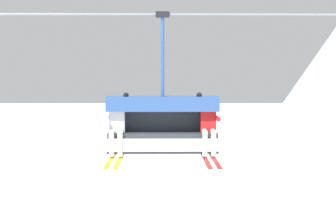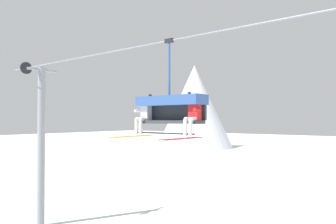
{
  "view_description": "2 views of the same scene",
  "coord_description": "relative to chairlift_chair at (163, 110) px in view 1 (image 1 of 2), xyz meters",
  "views": [
    {
      "loc": [
        1.64,
        -11.45,
        6.32
      ],
      "look_at": [
        1.78,
        -0.73,
        5.53
      ],
      "focal_mm": 55.0,
      "sensor_mm": 36.0,
      "label": 1
    },
    {
      "loc": [
        7.83,
        -8.61,
        5.14
      ],
      "look_at": [
        1.64,
        -0.82,
        5.36
      ],
      "focal_mm": 35.0,
      "sensor_mm": 36.0,
      "label": 2
    }
  ],
  "objects": [
    {
      "name": "skier_red",
      "position": [
        0.94,
        -0.21,
        -0.28
      ],
      "size": [
        0.48,
        1.7,
        1.34
      ],
      "color": "red"
    },
    {
      "name": "skier_white",
      "position": [
        -0.94,
        -0.21,
        -0.28
      ],
      "size": [
        0.48,
        1.7,
        1.34
      ],
      "color": "silver"
    },
    {
      "name": "chairlift_chair",
      "position": [
        0.0,
        0.0,
        0.0
      ],
      "size": [
        2.32,
        0.74,
        2.89
      ],
      "color": "#33383D"
    },
    {
      "name": "lift_cable",
      "position": [
        -1.55,
        -0.07,
        1.97
      ],
      "size": [
        16.0,
        0.05,
        0.05
      ],
      "color": "gray"
    }
  ]
}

